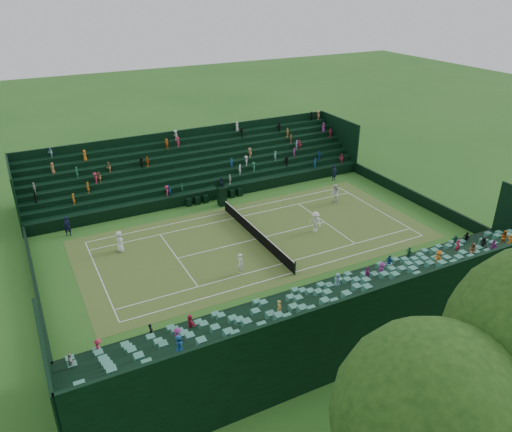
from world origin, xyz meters
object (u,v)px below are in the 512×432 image
at_px(player_near_west, 120,241).
at_px(player_far_west, 335,194).
at_px(umpire_chair, 222,194).
at_px(player_near_east, 240,264).
at_px(tennis_net, 256,233).
at_px(player_far_east, 315,222).

xyz_separation_m(player_near_west, player_far_west, (0.15, 19.09, 0.09)).
bearing_deg(umpire_chair, player_near_east, -17.38).
relative_size(tennis_net, player_far_west, 6.47).
bearing_deg(player_near_west, player_far_east, -110.96).
distance_m(umpire_chair, player_far_east, 9.23).
relative_size(tennis_net, umpire_chair, 4.45).
xyz_separation_m(tennis_net, player_far_east, (1.00, 4.76, 0.34)).
bearing_deg(player_far_west, umpire_chair, -90.00).
bearing_deg(tennis_net, umpire_chair, 178.23).
height_order(tennis_net, player_near_west, player_near_west).
bearing_deg(player_near_east, player_far_west, -71.44).
height_order(umpire_chair, player_near_west, umpire_chair).
bearing_deg(player_near_west, player_far_west, -96.22).
distance_m(player_far_west, player_far_east, 5.94).
bearing_deg(player_far_east, umpire_chair, -172.37).
relative_size(umpire_chair, player_far_west, 1.45).
bearing_deg(player_near_west, tennis_net, -112.53).
bearing_deg(player_far_east, player_near_west, -127.02).
xyz_separation_m(tennis_net, player_near_west, (-2.94, -9.77, 0.29)).
bearing_deg(player_far_west, player_far_east, -25.35).
height_order(umpire_chair, player_far_east, umpire_chair).
xyz_separation_m(tennis_net, player_near_east, (3.95, -3.22, 0.27)).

